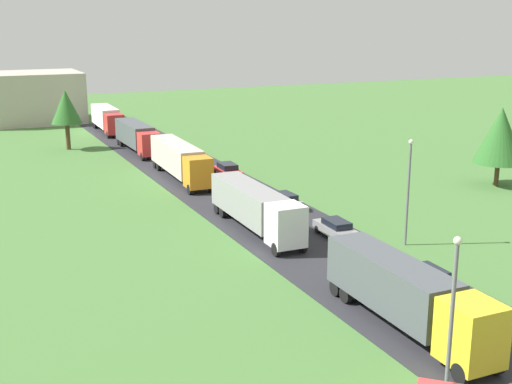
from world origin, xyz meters
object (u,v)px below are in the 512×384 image
Objects in this scene: car_fifth at (228,171)px; tree_oak at (66,107)px; car_fourth at (284,200)px; truck_third at (180,159)px; lamppost_second at (408,187)px; car_third at (336,228)px; truck_fifth at (107,118)px; distant_building at (31,97)px; truck_lead at (406,293)px; truck_fourth at (137,136)px; car_second at (427,278)px; truck_second at (255,206)px; lamppost_lead at (452,318)px; tree_birch at (500,135)px.

car_fifth is 0.59× the size of tree_oak.
car_fourth is 0.91× the size of car_fifth.
car_fourth is 13.10m from car_fifth.
truck_third is at bearing -70.56° from tree_oak.
car_third is at bearing 138.34° from lamppost_second.
truck_fifth is 1.57× the size of tree_oak.
distant_building is at bearing 92.62° from tree_oak.
car_third is 0.28× the size of distant_building.
truck_fourth is (0.17, 56.15, -0.05)m from truck_lead.
truck_lead reaches higher than truck_fourth.
truck_fifth is at bearing 90.22° from truck_fourth.
car_second is 1.05× the size of car_fourth.
lamppost_lead is (-3.38, -26.85, 2.42)m from truck_second.
truck_fifth is at bearing -60.08° from distant_building.
truck_second is 3.03× the size of car_third.
tree_oak reaches higher than truck_fifth.
lamppost_lead reaches higher than tree_birch.
car_fourth is 0.51× the size of lamppost_lead.
truck_lead is 1.05× the size of truck_fifth.
car_third is at bearing -85.31° from truck_fifth.
lamppost_second is at bearing 52.88° from truck_lead.
car_fifth is at bearing -75.38° from truck_fourth.
car_second is 59.08m from tree_oak.
car_fifth is (5.08, 18.02, -1.22)m from truck_second.
car_fourth is (5.11, 4.93, -1.28)m from truck_second.
tree_oak reaches higher than car_fifth.
truck_second is 1.66× the size of lamppost_lead.
car_second is (4.38, -35.38, -1.34)m from truck_third.
truck_second is at bearing -105.75° from car_fifth.
truck_third is at bearing 150.14° from tree_birch.
car_second is 33.58m from car_fifth.
car_fifth reaches higher than car_second.
truck_lead reaches higher than car_fifth.
lamppost_lead reaches higher than truck_lead.
truck_third is at bearing -89.75° from truck_fifth.
lamppost_lead is at bearing -125.53° from car_second.
car_third reaches higher than car_fourth.
truck_fourth is at bearing -34.64° from tree_oak.
tree_oak reaches higher than truck_second.
truck_fourth is 1.61× the size of tree_birch.
tree_oak is (-7.55, 42.06, 3.43)m from truck_second.
truck_second is 0.84× the size of distant_building.
car_fourth is at bearing -77.78° from distant_building.
truck_fifth is 2.68× the size of car_fifth.
distant_building is at bearing 93.22° from lamppost_lead.
truck_third is 32.90m from tree_birch.
car_third is at bearing 72.32° from truck_lead.
car_second is at bearing -85.12° from truck_fourth.
tree_birch is at bearing -60.23° from distant_building.
truck_lead is at bearing -90.17° from truck_fourth.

